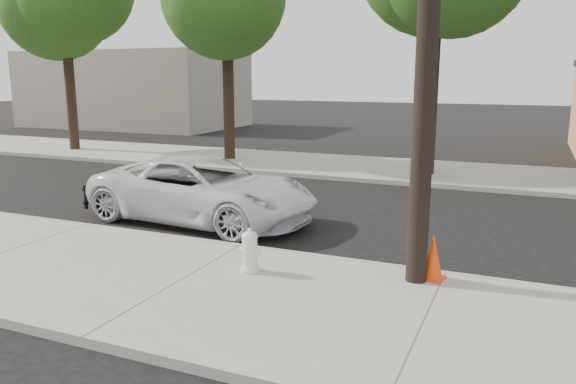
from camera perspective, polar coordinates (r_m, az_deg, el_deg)
The scene contains 10 objects.
ground at distance 13.20m, azimuth -0.49°, elevation -3.52°, with size 120.00×120.00×0.00m, color black.
near_sidewalk at distance 9.59m, azimuth -11.06°, elevation -9.30°, with size 90.00×4.40×0.15m, color gray.
far_sidewalk at distance 21.06m, azimuth 8.90°, elevation 2.36°, with size 90.00×5.00×0.15m, color gray.
curb_near at distance 11.37m, azimuth -4.79°, elevation -5.73°, with size 90.00×0.12×0.16m, color #9E9B93.
building_far at distance 40.43m, azimuth -15.36°, elevation 10.04°, with size 14.00×8.00×5.00m, color gray.
tree_a at distance 27.34m, azimuth -21.75°, elevation 17.42°, with size 4.65×4.50×9.00m.
tree_b at distance 22.69m, azimuth -6.01°, elevation 18.51°, with size 4.34×4.20×8.45m.
police_cruiser at distance 13.67m, azimuth -8.61°, elevation 0.25°, with size 2.60×5.63×1.57m, color silver.
fire_hydrant at distance 9.75m, azimuth -3.90°, elevation -6.10°, with size 0.39×0.35×0.72m.
traffic_cone at distance 9.70m, azimuth 14.51°, elevation -6.44°, with size 0.46×0.46×0.76m.
Camera 1 is at (5.15, -11.64, 3.50)m, focal length 35.00 mm.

